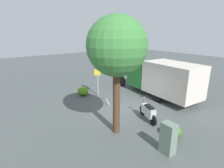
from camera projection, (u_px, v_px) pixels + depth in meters
name	position (u px, v px, depth m)	size (l,w,h in m)	color
ground_plane	(126.00, 108.00, 11.30)	(60.00, 60.00, 0.00)	#474E4D
box_truck_near	(161.00, 77.00, 12.89)	(7.25, 2.73, 2.69)	black
motorcycle	(148.00, 111.00, 9.63)	(1.73, 0.82, 1.20)	black
stop_sign	(97.00, 72.00, 12.94)	(0.71, 0.33, 2.85)	#9E9EA3
street_tree	(117.00, 47.00, 7.46)	(2.64, 2.64, 5.47)	#47301E
utility_cabinet	(168.00, 138.00, 6.94)	(0.56, 0.42, 1.33)	slate
bike_rack_hoop	(105.00, 104.00, 11.96)	(0.85, 0.85, 0.05)	#B7B7BC
shrub_near_sign	(172.00, 130.00, 8.19)	(0.87, 0.71, 0.59)	#306A23
shrub_mid_verge	(83.00, 91.00, 13.47)	(0.96, 0.78, 0.65)	#408216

